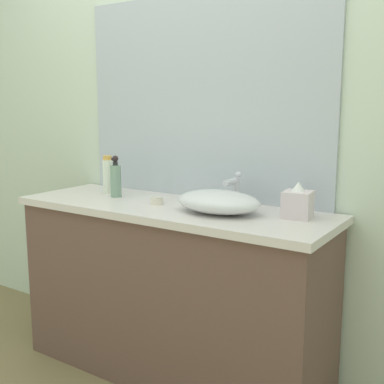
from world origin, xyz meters
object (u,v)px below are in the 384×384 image
at_px(soap_dispenser, 116,179).
at_px(tissue_box, 298,203).
at_px(sink_basin, 218,202).
at_px(candle_jar, 157,201).
at_px(lotion_bottle, 108,175).

xyz_separation_m(soap_dispenser, tissue_box, (0.95, 0.06, -0.03)).
relative_size(sink_basin, candle_jar, 6.28).
bearing_deg(candle_jar, sink_basin, -0.68).
bearing_deg(lotion_bottle, sink_basin, -7.19).
xyz_separation_m(lotion_bottle, candle_jar, (0.39, -0.09, -0.08)).
bearing_deg(tissue_box, lotion_bottle, -179.51).
bearing_deg(tissue_box, soap_dispenser, -176.16).
xyz_separation_m(tissue_box, candle_jar, (-0.66, -0.10, -0.05)).
bearing_deg(tissue_box, sink_basin, -162.49).
xyz_separation_m(soap_dispenser, lotion_bottle, (-0.11, 0.05, 0.01)).
height_order(tissue_box, candle_jar, tissue_box).
bearing_deg(soap_dispenser, candle_jar, -6.69).
xyz_separation_m(sink_basin, lotion_bottle, (-0.73, 0.09, 0.05)).
bearing_deg(sink_basin, lotion_bottle, 172.81).
xyz_separation_m(lotion_bottle, tissue_box, (1.05, 0.01, -0.03)).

